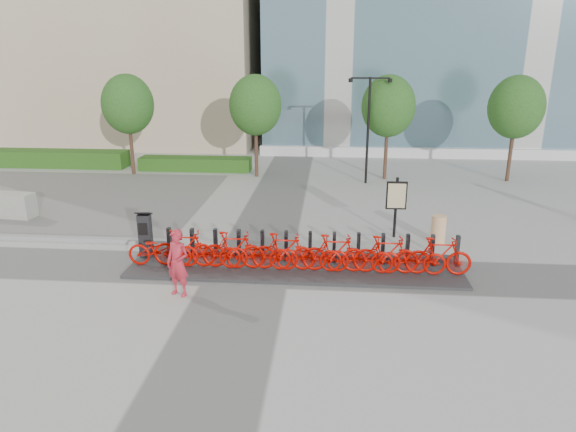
# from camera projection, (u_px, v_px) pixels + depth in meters

# --- Properties ---
(ground) EXTENTS (120.00, 120.00, 0.00)m
(ground) POSITION_uv_depth(u_px,v_px,m) (249.00, 270.00, 14.86)
(ground) COLOR #AEAEAE
(gravel_patch) EXTENTS (14.00, 14.00, 0.00)m
(gravel_patch) POSITION_uv_depth(u_px,v_px,m) (47.00, 198.00, 22.32)
(gravel_patch) COLOR #5D5C5A
(gravel_patch) RESTS_ON ground
(hedge_a) EXTENTS (10.00, 1.40, 0.90)m
(hedge_a) POSITION_uv_depth(u_px,v_px,m) (39.00, 158.00, 28.68)
(hedge_a) COLOR #1E5016
(hedge_a) RESTS_ON ground
(hedge_b) EXTENTS (6.00, 1.20, 0.70)m
(hedge_b) POSITION_uv_depth(u_px,v_px,m) (196.00, 164.00, 27.71)
(hedge_b) COLOR #1E5016
(hedge_b) RESTS_ON ground
(tree_0) EXTENTS (2.60, 2.60, 5.10)m
(tree_0) POSITION_uv_depth(u_px,v_px,m) (128.00, 104.00, 25.84)
(tree_0) COLOR brown
(tree_0) RESTS_ON ground
(tree_1) EXTENTS (2.60, 2.60, 5.10)m
(tree_1) POSITION_uv_depth(u_px,v_px,m) (255.00, 105.00, 25.32)
(tree_1) COLOR brown
(tree_1) RESTS_ON ground
(tree_2) EXTENTS (2.60, 2.60, 5.10)m
(tree_2) POSITION_uv_depth(u_px,v_px,m) (388.00, 106.00, 24.80)
(tree_2) COLOR brown
(tree_2) RESTS_ON ground
(tree_3) EXTENTS (2.60, 2.60, 5.10)m
(tree_3) POSITION_uv_depth(u_px,v_px,m) (516.00, 107.00, 24.32)
(tree_3) COLOR brown
(tree_3) RESTS_ON ground
(streetlamp) EXTENTS (2.00, 0.20, 5.00)m
(streetlamp) POSITION_uv_depth(u_px,v_px,m) (369.00, 118.00, 24.06)
(streetlamp) COLOR black
(streetlamp) RESTS_ON ground
(dock_pad) EXTENTS (9.60, 2.40, 0.08)m
(dock_pad) POSITION_uv_depth(u_px,v_px,m) (295.00, 266.00, 15.03)
(dock_pad) COLOR #323234
(dock_pad) RESTS_ON ground
(dock_rail_posts) EXTENTS (8.74, 0.50, 0.85)m
(dock_rail_posts) POSITION_uv_depth(u_px,v_px,m) (310.00, 246.00, 15.31)
(dock_rail_posts) COLOR black
(dock_rail_posts) RESTS_ON dock_pad
(bike_0) EXTENTS (1.88, 0.66, 0.99)m
(bike_0) POSITION_uv_depth(u_px,v_px,m) (160.00, 249.00, 14.85)
(bike_0) COLOR #C60900
(bike_0) RESTS_ON dock_pad
(bike_1) EXTENTS (1.82, 0.52, 1.10)m
(bike_1) POSITION_uv_depth(u_px,v_px,m) (184.00, 248.00, 14.78)
(bike_1) COLOR #C60900
(bike_1) RESTS_ON dock_pad
(bike_2) EXTENTS (1.88, 0.66, 0.99)m
(bike_2) POSITION_uv_depth(u_px,v_px,m) (209.00, 251.00, 14.74)
(bike_2) COLOR #C60900
(bike_2) RESTS_ON dock_pad
(bike_3) EXTENTS (1.82, 0.52, 1.10)m
(bike_3) POSITION_uv_depth(u_px,v_px,m) (233.00, 250.00, 14.66)
(bike_3) COLOR #C60900
(bike_3) RESTS_ON dock_pad
(bike_4) EXTENTS (1.88, 0.66, 0.99)m
(bike_4) POSITION_uv_depth(u_px,v_px,m) (258.00, 252.00, 14.62)
(bike_4) COLOR #C60900
(bike_4) RESTS_ON dock_pad
(bike_5) EXTENTS (1.82, 0.52, 1.10)m
(bike_5) POSITION_uv_depth(u_px,v_px,m) (283.00, 251.00, 14.55)
(bike_5) COLOR #C60900
(bike_5) RESTS_ON dock_pad
(bike_6) EXTENTS (1.88, 0.66, 0.99)m
(bike_6) POSITION_uv_depth(u_px,v_px,m) (309.00, 254.00, 14.51)
(bike_6) COLOR #C60900
(bike_6) RESTS_ON dock_pad
(bike_7) EXTENTS (1.82, 0.52, 1.10)m
(bike_7) POSITION_uv_depth(u_px,v_px,m) (334.00, 253.00, 14.43)
(bike_7) COLOR #C60900
(bike_7) RESTS_ON dock_pad
(bike_8) EXTENTS (1.88, 0.66, 0.99)m
(bike_8) POSITION_uv_depth(u_px,v_px,m) (360.00, 256.00, 14.39)
(bike_8) COLOR #C60900
(bike_8) RESTS_ON dock_pad
(bike_9) EXTENTS (1.82, 0.52, 1.10)m
(bike_9) POSITION_uv_depth(u_px,v_px,m) (386.00, 255.00, 14.32)
(bike_9) COLOR #C60900
(bike_9) RESTS_ON dock_pad
(bike_10) EXTENTS (1.88, 0.66, 0.99)m
(bike_10) POSITION_uv_depth(u_px,v_px,m) (412.00, 257.00, 14.28)
(bike_10) COLOR #C60900
(bike_10) RESTS_ON dock_pad
(bike_11) EXTENTS (1.82, 0.52, 1.10)m
(bike_11) POSITION_uv_depth(u_px,v_px,m) (439.00, 256.00, 14.20)
(bike_11) COLOR #C60900
(bike_11) RESTS_ON dock_pad
(kiosk) EXTENTS (0.48, 0.41, 1.45)m
(kiosk) POSITION_uv_depth(u_px,v_px,m) (145.00, 234.00, 15.50)
(kiosk) COLOR black
(kiosk) RESTS_ON dock_pad
(worker_red) EXTENTS (0.76, 0.63, 1.77)m
(worker_red) POSITION_uv_depth(u_px,v_px,m) (178.00, 263.00, 13.08)
(worker_red) COLOR red
(worker_red) RESTS_ON ground
(construction_barrel) EXTENTS (0.56, 0.56, 0.93)m
(construction_barrel) POSITION_uv_depth(u_px,v_px,m) (438.00, 229.00, 16.90)
(construction_barrel) COLOR orange
(construction_barrel) RESTS_ON ground
(jersey_barrier) EXTENTS (2.52, 0.95, 0.95)m
(jersey_barrier) POSITION_uv_depth(u_px,v_px,m) (4.00, 205.00, 19.66)
(jersey_barrier) COLOR #AEADA7
(jersey_barrier) RESTS_ON ground
(map_sign) EXTENTS (0.68, 0.12, 2.09)m
(map_sign) POSITION_uv_depth(u_px,v_px,m) (396.00, 198.00, 17.16)
(map_sign) COLOR black
(map_sign) RESTS_ON ground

